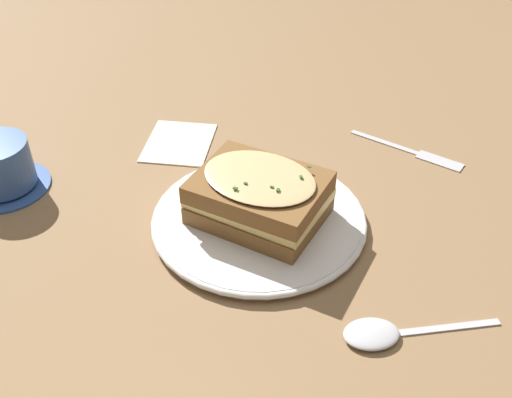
{
  "coord_description": "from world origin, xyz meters",
  "views": [
    {
      "loc": [
        -0.58,
        0.04,
        0.49
      ],
      "look_at": [
        -0.01,
        0.0,
        0.04
      ],
      "focal_mm": 42.0,
      "sensor_mm": 36.0,
      "label": 1
    }
  ],
  "objects": [
    {
      "name": "napkin",
      "position": [
        0.19,
        0.11,
        0.0
      ],
      "size": [
        0.13,
        0.12,
        0.0
      ],
      "primitive_type": "cube",
      "rotation": [
        0.0,
        0.0,
        -0.21
      ],
      "color": "silver",
      "rests_on": "ground_plane"
    },
    {
      "name": "sandwich",
      "position": [
        -0.01,
        0.0,
        0.05
      ],
      "size": [
        0.18,
        0.19,
        0.07
      ],
      "rotation": [
        0.0,
        0.0,
        4.13
      ],
      "color": "brown",
      "rests_on": "dinner_plate"
    },
    {
      "name": "fork",
      "position": [
        0.13,
        -0.25,
        0.0
      ],
      "size": [
        0.12,
        0.15,
        0.0
      ],
      "rotation": [
        0.0,
        0.0,
        2.46
      ],
      "color": "silver",
      "rests_on": "ground_plane"
    },
    {
      "name": "spoon",
      "position": [
        -0.19,
        -0.11,
        0.0
      ],
      "size": [
        0.05,
        0.17,
        0.01
      ],
      "rotation": [
        0.0,
        0.0,
        0.07
      ],
      "color": "silver",
      "rests_on": "ground_plane"
    },
    {
      "name": "ground_plane",
      "position": [
        0.0,
        0.0,
        0.0
      ],
      "size": [
        2.4,
        2.4,
        0.0
      ],
      "primitive_type": "plane",
      "color": "olive"
    },
    {
      "name": "dinner_plate",
      "position": [
        -0.01,
        0.0,
        0.01
      ],
      "size": [
        0.27,
        0.27,
        0.01
      ],
      "color": "white",
      "rests_on": "ground_plane"
    }
  ]
}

